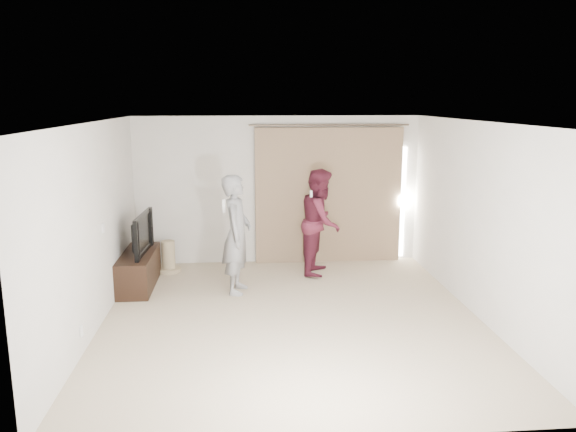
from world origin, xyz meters
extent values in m
plane|color=beige|center=(0.00, 0.00, 0.00)|extent=(5.50, 5.50, 0.00)
cube|color=beige|center=(0.00, 2.75, 1.30)|extent=(5.00, 0.04, 2.60)
cube|color=beige|center=(-2.50, 0.00, 1.30)|extent=(0.04, 5.50, 2.60)
cube|color=white|center=(-2.48, 0.40, 1.20)|extent=(0.02, 0.08, 0.12)
cube|color=white|center=(-2.48, -0.90, 0.30)|extent=(0.02, 0.08, 0.12)
cube|color=silver|center=(0.00, 0.00, 2.60)|extent=(5.00, 5.50, 0.01)
cube|color=#A08262|center=(0.90, 2.68, 1.20)|extent=(2.60, 0.10, 2.40)
cylinder|color=brown|center=(0.90, 2.68, 2.44)|extent=(2.80, 0.03, 0.03)
cube|color=white|center=(2.26, 2.72, 1.05)|extent=(0.08, 0.04, 2.00)
cube|color=black|center=(-2.27, 1.53, 0.27)|extent=(0.49, 1.41, 0.54)
imported|color=black|center=(-2.27, 1.53, 0.85)|extent=(0.20, 1.09, 0.63)
cylinder|color=tan|center=(-1.89, 2.26, 0.03)|extent=(0.40, 0.40, 0.07)
cylinder|color=tan|center=(-1.89, 2.26, 0.30)|extent=(0.22, 0.22, 0.47)
imported|color=gray|center=(-0.72, 1.15, 0.90)|extent=(0.53, 0.72, 1.80)
cube|color=white|center=(-0.90, 1.05, 1.38)|extent=(0.04, 0.04, 0.14)
cube|color=white|center=(-0.90, 1.27, 1.26)|extent=(0.05, 0.05, 0.09)
imported|color=#581B2C|center=(0.67, 2.00, 0.88)|extent=(0.89, 1.02, 1.77)
cube|color=white|center=(0.49, 1.90, 1.35)|extent=(0.04, 0.04, 0.14)
cube|color=white|center=(0.49, 2.12, 1.24)|extent=(0.05, 0.05, 0.09)
camera|label=1|loc=(-0.65, -7.04, 2.88)|focal=35.00mm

